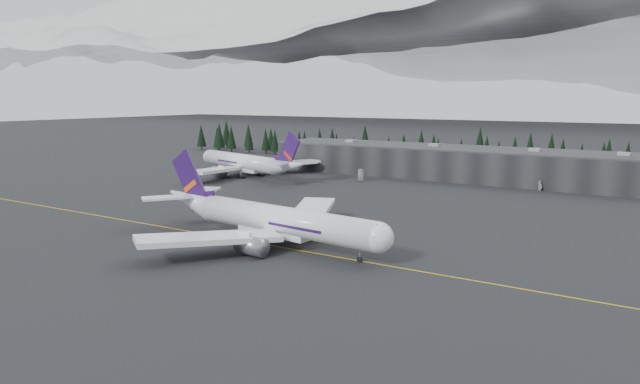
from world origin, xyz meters
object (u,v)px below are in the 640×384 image
Objects in this scene: jet_main at (265,218)px; terminal at (457,163)px; jet_parked at (249,163)px; gse_vehicle_a at (361,179)px; gse_vehicle_b at (540,189)px.

terminal is at bearing 94.89° from jet_main.
jet_parked is at bearing -149.69° from terminal.
jet_parked is (-74.14, -43.34, -0.52)m from terminal.
gse_vehicle_a is at bearing -134.63° from terminal.
jet_main reaches higher than gse_vehicle_a.
gse_vehicle_a is at bearing -146.26° from jet_parked.
gse_vehicle_b is (110.15, 27.07, -5.13)m from jet_parked.
jet_parked is 13.86× the size of gse_vehicle_a.
jet_main is 1.00× the size of jet_parked.
jet_main is at bearing -90.89° from terminal.
jet_parked is 47.65m from gse_vehicle_a.
terminal is at bearing -133.23° from jet_parked.
jet_main is 13.84× the size of gse_vehicle_a.
terminal is at bearing 32.72° from gse_vehicle_a.
terminal reaches higher than gse_vehicle_a.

